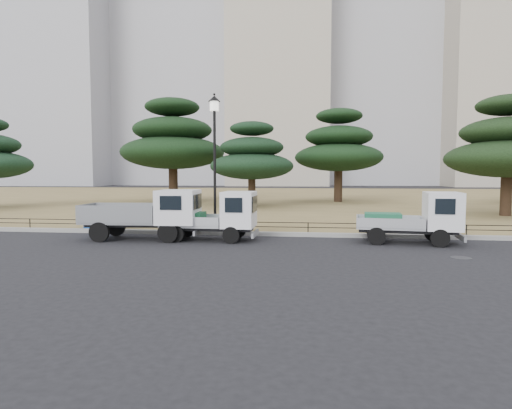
# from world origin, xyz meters

# --- Properties ---
(ground) EXTENTS (220.00, 220.00, 0.00)m
(ground) POSITION_xyz_m (0.00, 0.00, 0.00)
(ground) COLOR black
(lawn) EXTENTS (120.00, 56.00, 0.15)m
(lawn) POSITION_xyz_m (0.00, 30.60, 0.07)
(lawn) COLOR olive
(lawn) RESTS_ON ground
(curb) EXTENTS (120.00, 0.25, 0.16)m
(curb) POSITION_xyz_m (0.00, 2.60, 0.08)
(curb) COLOR gray
(curb) RESTS_ON ground
(truck_large) EXTENTS (4.40, 1.97, 1.88)m
(truck_large) POSITION_xyz_m (-3.98, 1.13, 1.04)
(truck_large) COLOR black
(truck_large) RESTS_ON ground
(truck_kei_front) EXTENTS (3.47, 1.54, 1.83)m
(truck_kei_front) POSITION_xyz_m (-1.38, 1.22, 0.91)
(truck_kei_front) COLOR black
(truck_kei_front) RESTS_ON ground
(truck_kei_rear) EXTENTS (3.64, 1.86, 1.84)m
(truck_kei_rear) POSITION_xyz_m (5.82, 1.41, 0.92)
(truck_kei_rear) COLOR black
(truck_kei_rear) RESTS_ON ground
(street_lamp) EXTENTS (0.49, 0.49, 5.50)m
(street_lamp) POSITION_xyz_m (-1.82, 2.90, 3.87)
(street_lamp) COLOR black
(street_lamp) RESTS_ON lawn
(pipe_fence) EXTENTS (38.00, 0.04, 0.40)m
(pipe_fence) POSITION_xyz_m (0.00, 2.75, 0.44)
(pipe_fence) COLOR black
(pipe_fence) RESTS_ON lawn
(tarp_pile) EXTENTS (1.70, 1.34, 1.05)m
(tarp_pile) POSITION_xyz_m (-6.71, 3.32, 0.57)
(tarp_pile) COLOR #14469F
(tarp_pile) RESTS_ON lawn
(manhole) EXTENTS (0.60, 0.60, 0.01)m
(manhole) POSITION_xyz_m (6.50, -1.20, 0.01)
(manhole) COLOR #2D2D30
(manhole) RESTS_ON ground
(pine_west_near) EXTENTS (8.72, 8.72, 8.72)m
(pine_west_near) POSITION_xyz_m (-9.53, 20.97, 5.18)
(pine_west_near) COLOR black
(pine_west_near) RESTS_ON lawn
(pine_center_left) EXTENTS (5.98, 5.98, 6.08)m
(pine_center_left) POSITION_xyz_m (-2.10, 16.17, 3.66)
(pine_center_left) COLOR black
(pine_center_left) RESTS_ON lawn
(pine_center_right) EXTENTS (7.38, 7.38, 7.83)m
(pine_center_right) POSITION_xyz_m (4.43, 22.54, 4.69)
(pine_center_right) COLOR black
(pine_center_right) RESTS_ON lawn
(pine_east_near) EXTENTS (6.62, 6.62, 6.69)m
(pine_east_near) POSITION_xyz_m (12.95, 11.14, 4.01)
(pine_east_near) COLOR black
(pine_east_near) RESTS_ON lawn
(tower_far_west) EXTENTS (24.00, 20.00, 65.00)m
(tower_far_west) POSITION_xyz_m (-55.00, 80.00, 32.50)
(tower_far_west) COLOR #A0A0A5
(tower_far_west) RESTS_ON ground
(tower_center_left) EXTENTS (22.00, 20.00, 55.00)m
(tower_center_left) POSITION_xyz_m (-5.00, 85.00, 27.50)
(tower_center_left) COLOR #AAA08C
(tower_center_left) RESTS_ON ground
(tower_center_right) EXTENTS (26.00, 24.00, 80.00)m
(tower_center_right) POSITION_xyz_m (18.00, 95.00, 40.00)
(tower_center_right) COLOR #A0A0A5
(tower_center_right) RESTS_ON ground
(tower_east) EXTENTS (20.00, 18.00, 48.00)m
(tower_east) POSITION_xyz_m (40.00, 82.00, 24.00)
(tower_east) COLOR #AAA08C
(tower_east) RESTS_ON ground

